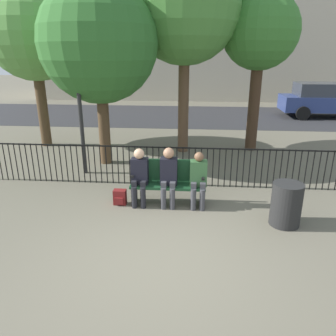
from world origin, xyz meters
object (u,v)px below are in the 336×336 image
at_px(tree_3, 99,44).
at_px(parked_car_0, 325,100).
at_px(seated_person_2, 198,177).
at_px(tree_2, 33,34).
at_px(backpack, 120,197).
at_px(tree_1, 185,8).
at_px(park_bench, 168,181).
at_px(tree_0, 260,33).
at_px(seated_person_1, 169,174).
at_px(seated_person_0, 139,174).
at_px(lamp_post, 77,77).
at_px(trash_bin, 286,204).

distance_m(tree_3, parked_car_0, 11.82).
bearing_deg(seated_person_2, tree_3, 134.88).
height_order(seated_person_2, tree_2, tree_2).
distance_m(backpack, tree_1, 5.79).
distance_m(park_bench, seated_person_2, 0.65).
height_order(tree_1, parked_car_0, tree_1).
xyz_separation_m(tree_0, parked_car_0, (4.35, 5.94, -2.68)).
bearing_deg(seated_person_1, tree_2, 136.49).
xyz_separation_m(seated_person_0, tree_1, (0.72, 3.99, 3.48)).
bearing_deg(lamp_post, seated_person_2, -30.67).
height_order(tree_1, tree_2, tree_1).
bearing_deg(tree_1, trash_bin, -65.88).
bearing_deg(tree_2, lamp_post, -49.45).
bearing_deg(park_bench, tree_1, 87.83).
bearing_deg(seated_person_0, tree_1, 79.72).
relative_size(backpack, tree_3, 0.07).
bearing_deg(trash_bin, tree_1, 114.12).
xyz_separation_m(seated_person_2, tree_0, (1.72, 4.35, 2.88)).
bearing_deg(park_bench, parked_car_0, 56.64).
bearing_deg(tree_3, tree_0, 21.72).
height_order(tree_1, tree_3, tree_1).
height_order(seated_person_1, seated_person_2, seated_person_1).
bearing_deg(tree_3, parked_car_0, 41.45).
distance_m(backpack, lamp_post, 3.17).
relative_size(lamp_post, parked_car_0, 0.88).
height_order(tree_0, tree_3, tree_3).
relative_size(seated_person_0, seated_person_1, 0.97).
bearing_deg(park_bench, seated_person_0, -167.58).
xyz_separation_m(tree_0, tree_1, (-2.19, -0.36, 0.64)).
distance_m(tree_0, parked_car_0, 7.84).
bearing_deg(trash_bin, backpack, 169.84).
relative_size(seated_person_2, tree_1, 0.20).
bearing_deg(tree_2, seated_person_1, -43.51).
relative_size(seated_person_2, tree_0, 0.25).
bearing_deg(tree_0, tree_1, -170.76).
bearing_deg(tree_3, lamp_post, -110.05).
height_order(tree_2, tree_3, tree_2).
relative_size(tree_1, tree_3, 1.21).
height_order(backpack, tree_3, tree_3).
distance_m(tree_1, trash_bin, 6.28).
bearing_deg(parked_car_0, seated_person_1, -122.97).
relative_size(seated_person_0, tree_3, 0.25).
distance_m(seated_person_2, backpack, 1.68).
xyz_separation_m(tree_2, parked_car_0, (11.19, 5.99, -2.68)).
bearing_deg(tree_3, seated_person_2, -45.12).
distance_m(backpack, parked_car_0, 12.89).
height_order(park_bench, parked_car_0, parked_car_0).
bearing_deg(tree_2, tree_1, -3.77).
xyz_separation_m(backpack, tree_2, (-3.51, 4.33, 3.36)).
height_order(tree_0, trash_bin, tree_0).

